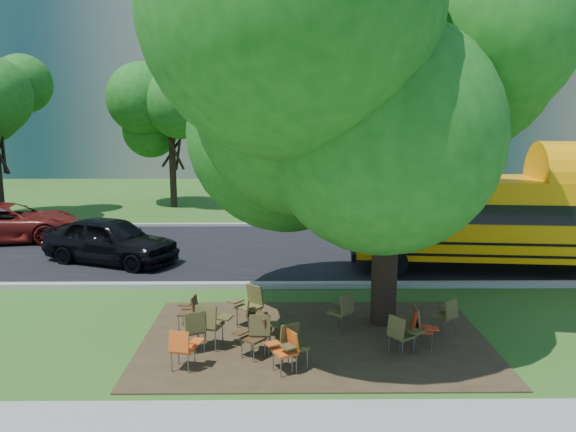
{
  "coord_description": "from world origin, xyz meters",
  "views": [
    {
      "loc": [
        0.35,
        -11.33,
        4.59
      ],
      "look_at": [
        0.5,
        4.2,
        1.72
      ],
      "focal_mm": 35.0,
      "sensor_mm": 36.0,
      "label": 1
    }
  ],
  "objects_px": {
    "chair_4": "(262,329)",
    "chair_9": "(250,302)",
    "chair_10": "(254,312)",
    "chair_13": "(447,313)",
    "chair_14": "(286,347)",
    "bg_car_red": "(9,223)",
    "chair_2": "(195,327)",
    "black_car": "(111,240)",
    "chair_3": "(254,334)",
    "chair_5": "(292,342)",
    "chair_1": "(210,322)",
    "chair_6": "(410,323)",
    "chair_8": "(190,309)",
    "chair_11": "(343,308)",
    "school_bus": "(567,219)",
    "main_tree": "(390,89)",
    "chair_12": "(420,326)",
    "chair_0": "(183,346)",
    "chair_7": "(401,332)"
  },
  "relations": [
    {
      "from": "chair_13",
      "to": "black_car",
      "type": "bearing_deg",
      "value": 108.43
    },
    {
      "from": "chair_13",
      "to": "chair_14",
      "type": "bearing_deg",
      "value": 168.34
    },
    {
      "from": "chair_3",
      "to": "chair_5",
      "type": "distance_m",
      "value": 0.86
    },
    {
      "from": "chair_6",
      "to": "black_car",
      "type": "height_order",
      "value": "black_car"
    },
    {
      "from": "chair_14",
      "to": "chair_0",
      "type": "bearing_deg",
      "value": 60.88
    },
    {
      "from": "black_car",
      "to": "chair_14",
      "type": "bearing_deg",
      "value": -122.15
    },
    {
      "from": "chair_3",
      "to": "chair_5",
      "type": "xyz_separation_m",
      "value": [
        0.71,
        -0.47,
        0.03
      ]
    },
    {
      "from": "chair_6",
      "to": "chair_9",
      "type": "distance_m",
      "value": 3.39
    },
    {
      "from": "chair_4",
      "to": "chair_5",
      "type": "xyz_separation_m",
      "value": [
        0.57,
        -0.58,
        -0.01
      ]
    },
    {
      "from": "chair_6",
      "to": "main_tree",
      "type": "bearing_deg",
      "value": 10.24
    },
    {
      "from": "black_car",
      "to": "chair_10",
      "type": "bearing_deg",
      "value": -118.37
    },
    {
      "from": "chair_10",
      "to": "school_bus",
      "type": "bearing_deg",
      "value": 117.06
    },
    {
      "from": "school_bus",
      "to": "chair_11",
      "type": "height_order",
      "value": "school_bus"
    },
    {
      "from": "school_bus",
      "to": "chair_13",
      "type": "bearing_deg",
      "value": -129.57
    },
    {
      "from": "chair_3",
      "to": "chair_4",
      "type": "xyz_separation_m",
      "value": [
        0.15,
        0.11,
        0.04
      ]
    },
    {
      "from": "chair_4",
      "to": "chair_9",
      "type": "xyz_separation_m",
      "value": [
        -0.31,
        1.41,
        0.05
      ]
    },
    {
      "from": "chair_5",
      "to": "chair_6",
      "type": "height_order",
      "value": "chair_6"
    },
    {
      "from": "chair_13",
      "to": "chair_11",
      "type": "bearing_deg",
      "value": 135.96
    },
    {
      "from": "chair_2",
      "to": "school_bus",
      "type": "bearing_deg",
      "value": 3.43
    },
    {
      "from": "main_tree",
      "to": "chair_14",
      "type": "distance_m",
      "value": 5.58
    },
    {
      "from": "chair_6",
      "to": "black_car",
      "type": "xyz_separation_m",
      "value": [
        -7.77,
        6.53,
        0.18
      ]
    },
    {
      "from": "chair_0",
      "to": "chair_3",
      "type": "bearing_deg",
      "value": 37.07
    },
    {
      "from": "chair_2",
      "to": "chair_9",
      "type": "distance_m",
      "value": 1.61
    },
    {
      "from": "chair_9",
      "to": "chair_13",
      "type": "relative_size",
      "value": 1.12
    },
    {
      "from": "chair_10",
      "to": "chair_4",
      "type": "bearing_deg",
      "value": 10.42
    },
    {
      "from": "chair_8",
      "to": "chair_11",
      "type": "relative_size",
      "value": 0.89
    },
    {
      "from": "chair_1",
      "to": "black_car",
      "type": "distance_m",
      "value": 7.57
    },
    {
      "from": "chair_2",
      "to": "black_car",
      "type": "bearing_deg",
      "value": 92.65
    },
    {
      "from": "chair_5",
      "to": "chair_12",
      "type": "distance_m",
      "value": 2.63
    },
    {
      "from": "chair_10",
      "to": "chair_14",
      "type": "height_order",
      "value": "chair_14"
    },
    {
      "from": "chair_5",
      "to": "bg_car_red",
      "type": "bearing_deg",
      "value": -78.11
    },
    {
      "from": "chair_11",
      "to": "chair_12",
      "type": "bearing_deg",
      "value": -79.76
    },
    {
      "from": "chair_0",
      "to": "chair_13",
      "type": "height_order",
      "value": "chair_13"
    },
    {
      "from": "chair_2",
      "to": "chair_13",
      "type": "xyz_separation_m",
      "value": [
        5.09,
        0.75,
        -0.02
      ]
    },
    {
      "from": "school_bus",
      "to": "black_car",
      "type": "distance_m",
      "value": 13.57
    },
    {
      "from": "school_bus",
      "to": "chair_3",
      "type": "distance_m",
      "value": 10.55
    },
    {
      "from": "chair_12",
      "to": "chair_13",
      "type": "bearing_deg",
      "value": 139.67
    },
    {
      "from": "chair_14",
      "to": "bg_car_red",
      "type": "distance_m",
      "value": 14.39
    },
    {
      "from": "chair_4",
      "to": "chair_7",
      "type": "bearing_deg",
      "value": 0.01
    },
    {
      "from": "chair_12",
      "to": "bg_car_red",
      "type": "distance_m",
      "value": 15.71
    },
    {
      "from": "chair_9",
      "to": "chair_14",
      "type": "bearing_deg",
      "value": 150.08
    },
    {
      "from": "chair_2",
      "to": "chair_3",
      "type": "xyz_separation_m",
      "value": [
        1.15,
        -0.24,
        -0.04
      ]
    },
    {
      "from": "chair_6",
      "to": "black_car",
      "type": "relative_size",
      "value": 0.21
    },
    {
      "from": "chair_0",
      "to": "chair_5",
      "type": "distance_m",
      "value": 1.95
    },
    {
      "from": "chair_0",
      "to": "chair_9",
      "type": "relative_size",
      "value": 0.86
    },
    {
      "from": "chair_1",
      "to": "black_car",
      "type": "height_order",
      "value": "black_car"
    },
    {
      "from": "chair_6",
      "to": "bg_car_red",
      "type": "relative_size",
      "value": 0.18
    },
    {
      "from": "bg_car_red",
      "to": "main_tree",
      "type": "bearing_deg",
      "value": -134.93
    },
    {
      "from": "chair_10",
      "to": "chair_13",
      "type": "relative_size",
      "value": 0.94
    },
    {
      "from": "bg_car_red",
      "to": "chair_8",
      "type": "bearing_deg",
      "value": -148.19
    }
  ]
}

